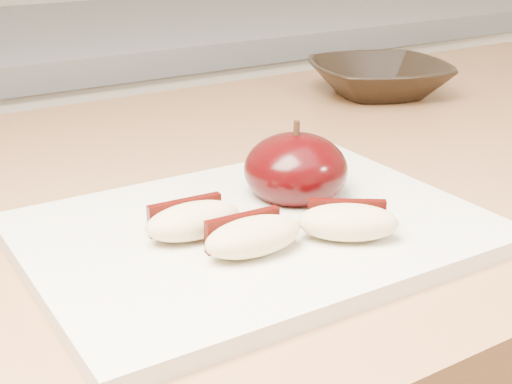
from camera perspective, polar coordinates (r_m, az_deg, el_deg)
back_cabinet at (r=1.43m, az=-17.34°, el=-6.69°), size 2.40×0.62×0.94m
cutting_board at (r=0.53m, az=0.00°, el=-3.19°), size 0.33×0.25×0.01m
apple_half at (r=0.57m, az=3.20°, el=1.80°), size 0.10×0.10×0.07m
apple_wedge_a at (r=0.50m, az=-5.11°, el=-2.25°), size 0.07×0.04×0.03m
apple_wedge_b at (r=0.47m, az=-0.32°, el=-3.53°), size 0.07×0.04×0.03m
apple_wedge_c at (r=0.50m, az=7.36°, el=-2.36°), size 0.08×0.07×0.03m
bowl at (r=0.95m, az=9.80°, el=8.95°), size 0.22×0.22×0.04m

